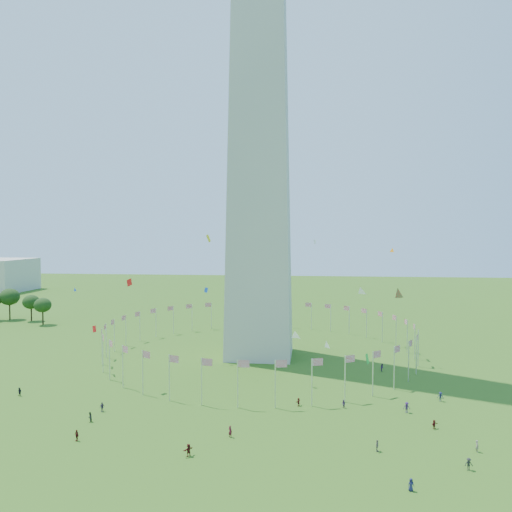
# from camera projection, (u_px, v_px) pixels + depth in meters

# --- Properties ---
(ground) EXTENTS (600.00, 600.00, 0.00)m
(ground) POSITION_uv_depth(u_px,v_px,m) (229.00, 429.00, 82.54)
(ground) COLOR #2B5413
(ground) RESTS_ON ground
(washington_monument) EXTENTS (16.80, 16.80, 169.00)m
(washington_monument) POSITION_uv_depth(u_px,v_px,m) (260.00, 31.00, 128.34)
(washington_monument) COLOR beige
(washington_monument) RESTS_ON ground
(flag_ring) EXTENTS (80.24, 80.24, 9.00)m
(flag_ring) POSITION_uv_depth(u_px,v_px,m) (260.00, 339.00, 131.98)
(flag_ring) COLOR silver
(flag_ring) RESTS_ON ground
(crowd) EXTENTS (83.62, 56.00, 1.95)m
(crowd) POSITION_uv_depth(u_px,v_px,m) (295.00, 418.00, 84.96)
(crowd) COLOR gray
(crowd) RESTS_ON ground
(kites_aloft) EXTENTS (103.14, 74.16, 29.48)m
(kites_aloft) POSITION_uv_depth(u_px,v_px,m) (304.00, 305.00, 107.04)
(kites_aloft) COLOR white
(kites_aloft) RESTS_ON ground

